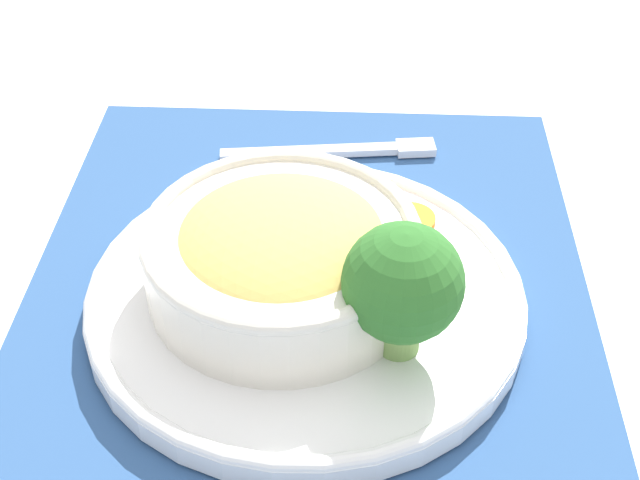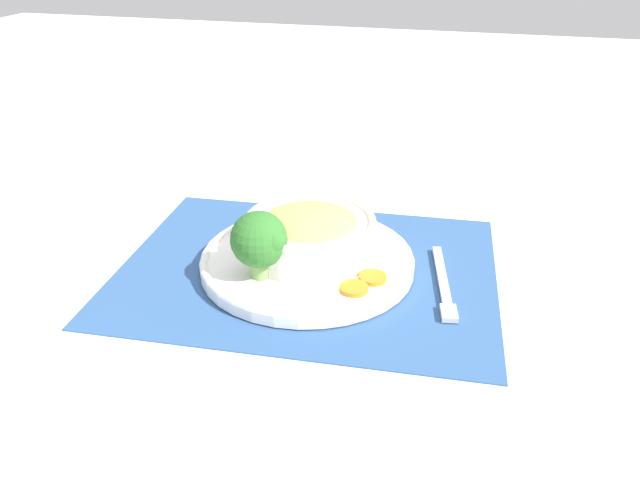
# 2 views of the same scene
# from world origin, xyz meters

# --- Properties ---
(ground_plane) EXTENTS (4.00, 4.00, 0.00)m
(ground_plane) POSITION_xyz_m (0.00, 0.00, 0.00)
(ground_plane) COLOR white
(placemat) EXTENTS (0.54, 0.43, 0.00)m
(placemat) POSITION_xyz_m (0.00, 0.00, 0.00)
(placemat) COLOR #2D5184
(placemat) RESTS_ON ground_plane
(plate) EXTENTS (0.30, 0.30, 0.02)m
(plate) POSITION_xyz_m (0.00, 0.00, 0.02)
(plate) COLOR white
(plate) RESTS_ON placemat
(bowl) EXTENTS (0.18, 0.18, 0.06)m
(bowl) POSITION_xyz_m (-0.00, -0.02, 0.05)
(bowl) COLOR silver
(bowl) RESTS_ON plate
(broccoli_floret) EXTENTS (0.07, 0.07, 0.09)m
(broccoli_floret) POSITION_xyz_m (0.05, 0.06, 0.07)
(broccoli_floret) COLOR #759E51
(broccoli_floret) RESTS_ON plate
(carrot_slice_near) EXTENTS (0.04, 0.04, 0.01)m
(carrot_slice_near) POSITION_xyz_m (-0.08, 0.07, 0.02)
(carrot_slice_near) COLOR orange
(carrot_slice_near) RESTS_ON plate
(carrot_slice_middle) EXTENTS (0.04, 0.04, 0.01)m
(carrot_slice_middle) POSITION_xyz_m (-0.10, 0.04, 0.02)
(carrot_slice_middle) COLOR orange
(carrot_slice_middle) RESTS_ON plate
(fork) EXTENTS (0.05, 0.18, 0.01)m
(fork) POSITION_xyz_m (-0.19, 0.01, 0.01)
(fork) COLOR silver
(fork) RESTS_ON placemat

